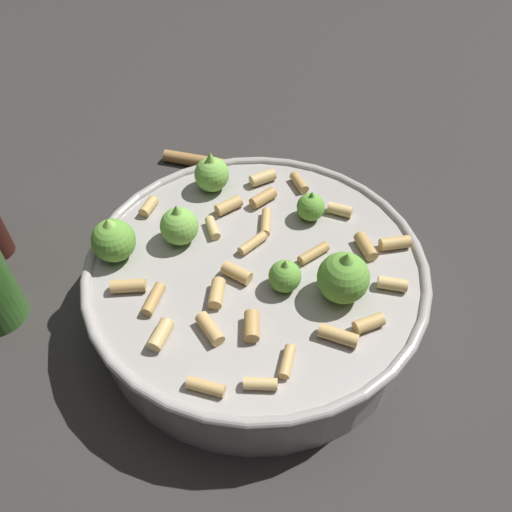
# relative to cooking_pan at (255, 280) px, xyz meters

# --- Properties ---
(ground_plane) EXTENTS (2.40, 2.40, 0.00)m
(ground_plane) POSITION_rel_cooking_pan_xyz_m (-0.00, -0.00, -0.04)
(ground_plane) COLOR #2D2B28
(cooking_pan) EXTENTS (0.32, 0.32, 0.12)m
(cooking_pan) POSITION_rel_cooking_pan_xyz_m (0.00, 0.00, 0.00)
(cooking_pan) COLOR #9E9993
(cooking_pan) RESTS_ON ground
(wooden_spoon) EXTENTS (0.11, 0.22, 0.02)m
(wooden_spoon) POSITION_rel_cooking_pan_xyz_m (0.21, -0.03, -0.03)
(wooden_spoon) COLOR #9E703D
(wooden_spoon) RESTS_ON ground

